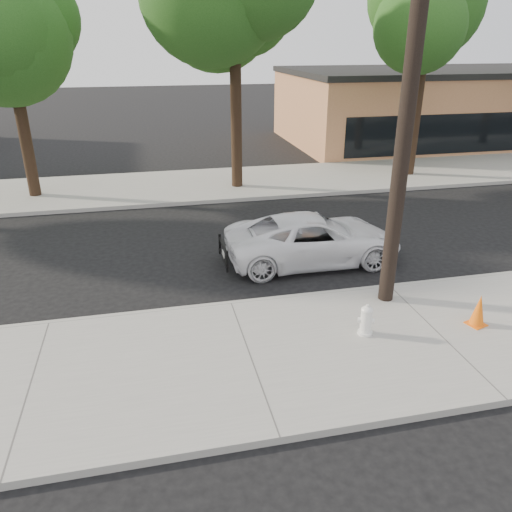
{
  "coord_description": "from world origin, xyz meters",
  "views": [
    {
      "loc": [
        -1.65,
        -12.19,
        5.77
      ],
      "look_at": [
        0.73,
        -1.5,
        1.0
      ],
      "focal_mm": 35.0,
      "sensor_mm": 36.0,
      "label": 1
    }
  ],
  "objects_px": {
    "utility_pole": "(409,98)",
    "traffic_cone": "(479,311)",
    "police_cruiser": "(313,239)",
    "fire_hydrant": "(366,321)"
  },
  "relations": [
    {
      "from": "fire_hydrant",
      "to": "police_cruiser",
      "type": "bearing_deg",
      "value": 107.21
    },
    {
      "from": "utility_pole",
      "to": "fire_hydrant",
      "type": "distance_m",
      "value": 4.58
    },
    {
      "from": "police_cruiser",
      "to": "traffic_cone",
      "type": "height_order",
      "value": "police_cruiser"
    },
    {
      "from": "police_cruiser",
      "to": "fire_hydrant",
      "type": "xyz_separation_m",
      "value": [
        -0.22,
        -4.09,
        -0.22
      ]
    },
    {
      "from": "fire_hydrant",
      "to": "traffic_cone",
      "type": "height_order",
      "value": "traffic_cone"
    },
    {
      "from": "fire_hydrant",
      "to": "traffic_cone",
      "type": "relative_size",
      "value": 0.92
    },
    {
      "from": "police_cruiser",
      "to": "traffic_cone",
      "type": "xyz_separation_m",
      "value": [
        2.26,
        -4.26,
        -0.19
      ]
    },
    {
      "from": "police_cruiser",
      "to": "fire_hydrant",
      "type": "relative_size",
      "value": 7.56
    },
    {
      "from": "utility_pole",
      "to": "traffic_cone",
      "type": "distance_m",
      "value": 4.68
    },
    {
      "from": "utility_pole",
      "to": "fire_hydrant",
      "type": "height_order",
      "value": "utility_pole"
    }
  ]
}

